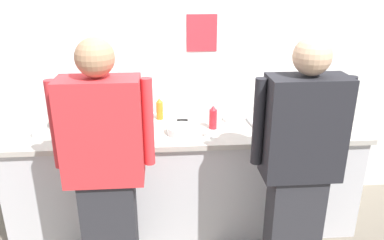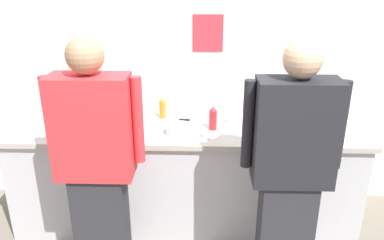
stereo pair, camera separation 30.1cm
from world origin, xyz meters
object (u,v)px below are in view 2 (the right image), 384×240
(plate_stack_rear, at_px, (181,130))
(mixing_bowl_steel, at_px, (76,115))
(ramekin_red_sauce, at_px, (72,132))
(chefs_knife, at_px, (193,120))
(chef_near_left, at_px, (96,163))
(ramekin_yellow_sauce, at_px, (43,127))
(squeeze_bottle_secondary, at_px, (163,108))
(chef_center, at_px, (291,169))
(squeeze_bottle_primary, at_px, (213,118))
(sheet_tray, at_px, (285,126))
(ramekin_orange_sauce, at_px, (232,120))
(ramekin_green_sauce, at_px, (207,134))
(squeeze_bottle_spare, at_px, (111,111))
(deli_cup, at_px, (100,120))
(plate_stack_front, at_px, (131,123))

(plate_stack_rear, distance_m, mixing_bowl_steel, 0.91)
(ramekin_red_sauce, distance_m, chefs_knife, 0.97)
(chef_near_left, bearing_deg, ramekin_yellow_sauce, 134.81)
(squeeze_bottle_secondary, height_order, ramekin_yellow_sauce, squeeze_bottle_secondary)
(chef_center, distance_m, squeeze_bottle_primary, 0.83)
(squeeze_bottle_primary, height_order, ramekin_yellow_sauce, squeeze_bottle_primary)
(ramekin_red_sauce, bearing_deg, sheet_tray, 6.11)
(chef_near_left, height_order, chefs_knife, chef_near_left)
(chef_near_left, xyz_separation_m, ramekin_orange_sauce, (0.92, 0.80, 0.00))
(chef_near_left, xyz_separation_m, chef_center, (1.23, -0.04, -0.00))
(sheet_tray, distance_m, ramekin_red_sauce, 1.67)
(ramekin_green_sauce, bearing_deg, squeeze_bottle_secondary, 133.56)
(squeeze_bottle_spare, bearing_deg, deli_cup, -122.94)
(chef_center, bearing_deg, squeeze_bottle_spare, 148.35)
(plate_stack_rear, bearing_deg, ramekin_orange_sauce, 30.96)
(chef_center, bearing_deg, ramekin_yellow_sauce, 160.92)
(sheet_tray, relative_size, squeeze_bottle_primary, 2.74)
(plate_stack_rear, distance_m, ramekin_green_sauce, 0.21)
(plate_stack_rear, relative_size, squeeze_bottle_spare, 1.14)
(sheet_tray, distance_m, squeeze_bottle_secondary, 1.02)
(plate_stack_front, height_order, sheet_tray, plate_stack_front)
(plate_stack_rear, bearing_deg, ramekin_yellow_sauce, 178.11)
(sheet_tray, xyz_separation_m, squeeze_bottle_secondary, (-1.00, 0.20, 0.08))
(chef_near_left, xyz_separation_m, ramekin_red_sauce, (-0.33, 0.51, 0.00))
(ramekin_yellow_sauce, bearing_deg, ramekin_orange_sauce, 8.01)
(plate_stack_rear, distance_m, squeeze_bottle_primary, 0.27)
(plate_stack_front, bearing_deg, squeeze_bottle_primary, -2.40)
(plate_stack_front, xyz_separation_m, squeeze_bottle_primary, (0.66, -0.03, 0.06))
(ramekin_red_sauce, bearing_deg, squeeze_bottle_secondary, 29.33)
(plate_stack_rear, height_order, squeeze_bottle_primary, squeeze_bottle_primary)
(chef_near_left, distance_m, squeeze_bottle_primary, 1.00)
(ramekin_red_sauce, bearing_deg, ramekin_yellow_sauce, 163.09)
(plate_stack_rear, distance_m, squeeze_bottle_spare, 0.63)
(squeeze_bottle_primary, height_order, ramekin_red_sauce, squeeze_bottle_primary)
(squeeze_bottle_secondary, bearing_deg, chef_center, -45.93)
(squeeze_bottle_secondary, xyz_separation_m, chefs_knife, (0.26, -0.07, -0.08))
(sheet_tray, xyz_separation_m, chefs_knife, (-0.74, 0.13, -0.01))
(plate_stack_front, bearing_deg, chef_center, -32.07)
(ramekin_yellow_sauce, distance_m, chefs_knife, 1.20)
(plate_stack_front, height_order, ramekin_red_sauce, plate_stack_front)
(mixing_bowl_steel, bearing_deg, squeeze_bottle_primary, -6.97)
(ramekin_green_sauce, bearing_deg, ramekin_orange_sauce, 56.02)
(chef_center, distance_m, plate_stack_rear, 0.94)
(squeeze_bottle_primary, distance_m, squeeze_bottle_secondary, 0.49)
(chef_near_left, bearing_deg, ramekin_orange_sauce, 40.89)
(squeeze_bottle_spare, bearing_deg, chef_center, -31.65)
(sheet_tray, height_order, squeeze_bottle_spare, squeeze_bottle_spare)
(sheet_tray, relative_size, ramekin_orange_sauce, 4.89)
(chef_near_left, xyz_separation_m, plate_stack_rear, (0.51, 0.55, 0.01))
(mixing_bowl_steel, distance_m, chefs_knife, 0.97)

